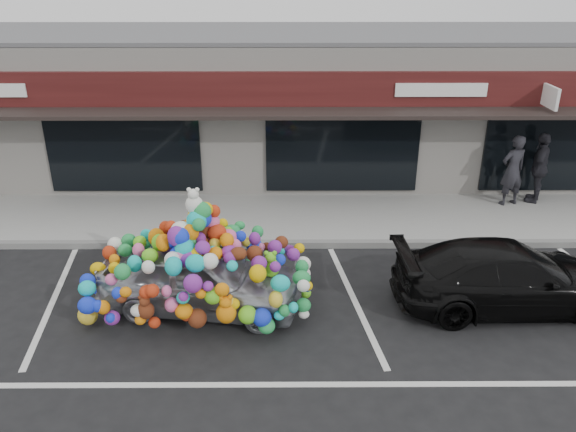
{
  "coord_description": "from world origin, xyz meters",
  "views": [
    {
      "loc": [
        1.43,
        -9.35,
        6.07
      ],
      "look_at": [
        1.49,
        1.4,
        1.3
      ],
      "focal_mm": 35.0,
      "sensor_mm": 36.0,
      "label": 1
    }
  ],
  "objects_px": {
    "toy_car": "(201,270)",
    "pedestrian_c": "(539,168)",
    "pedestrian_a": "(513,170)",
    "black_sedan": "(509,276)"
  },
  "relations": [
    {
      "from": "toy_car",
      "to": "pedestrian_c",
      "type": "distance_m",
      "value": 9.86
    },
    {
      "from": "pedestrian_a",
      "to": "pedestrian_c",
      "type": "bearing_deg",
      "value": 176.79
    },
    {
      "from": "toy_car",
      "to": "pedestrian_c",
      "type": "height_order",
      "value": "toy_car"
    },
    {
      "from": "pedestrian_c",
      "to": "pedestrian_a",
      "type": "bearing_deg",
      "value": -45.45
    },
    {
      "from": "pedestrian_a",
      "to": "pedestrian_c",
      "type": "xyz_separation_m",
      "value": [
        0.8,
        0.2,
        0.01
      ]
    },
    {
      "from": "pedestrian_c",
      "to": "toy_car",
      "type": "bearing_deg",
      "value": -28.75
    },
    {
      "from": "black_sedan",
      "to": "pedestrian_a",
      "type": "height_order",
      "value": "pedestrian_a"
    },
    {
      "from": "toy_car",
      "to": "pedestrian_a",
      "type": "relative_size",
      "value": 2.25
    },
    {
      "from": "pedestrian_a",
      "to": "toy_car",
      "type": "bearing_deg",
      "value": 14.98
    },
    {
      "from": "toy_car",
      "to": "pedestrian_c",
      "type": "xyz_separation_m",
      "value": [
        8.48,
        5.03,
        0.3
      ]
    }
  ]
}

